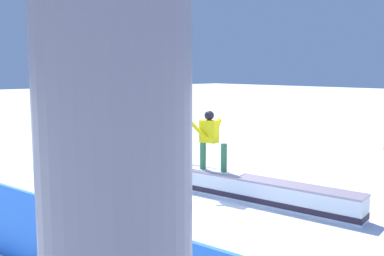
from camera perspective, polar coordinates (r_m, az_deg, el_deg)
name	(u,v)px	position (r m, az deg, el deg)	size (l,w,h in m)	color
ground_plane	(237,198)	(9.95, 5.81, -9.07)	(120.00, 120.00, 0.00)	white
grind_box	(237,188)	(9.88, 5.83, -7.72)	(5.56, 1.48, 0.53)	white
snowboarder	(210,139)	(10.05, 2.39, -1.37)	(1.52, 0.68, 1.38)	silver
safety_fence	(17,225)	(7.12, -21.71, -11.62)	(10.17, 0.06, 1.12)	#317AEE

